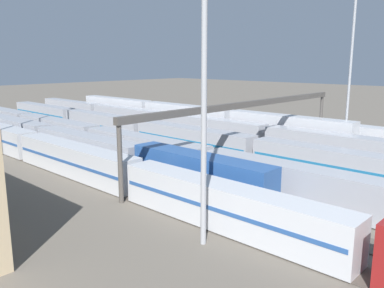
{
  "coord_description": "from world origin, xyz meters",
  "views": [
    {
      "loc": [
        -45.91,
        45.76,
        14.19
      ],
      "look_at": [
        -7.11,
        4.4,
        2.5
      ],
      "focal_mm": 37.76,
      "sensor_mm": 36.0,
      "label": 1
    }
  ],
  "objects_px": {
    "train_on_track_2": "(166,122)",
    "train_on_track_7": "(79,145)",
    "train_on_track_6": "(95,138)",
    "train_on_track_8": "(66,157)",
    "train_on_track_1": "(186,117)",
    "signal_gantry": "(249,108)",
    "train_on_track_4": "(182,137)",
    "light_mast_1": "(204,46)",
    "light_mast_0": "(353,39)"
  },
  "relations": [
    {
      "from": "train_on_track_2",
      "to": "train_on_track_7",
      "type": "relative_size",
      "value": 1.44
    },
    {
      "from": "train_on_track_6",
      "to": "train_on_track_8",
      "type": "relative_size",
      "value": 0.83
    },
    {
      "from": "train_on_track_7",
      "to": "train_on_track_8",
      "type": "distance_m",
      "value": 7.13
    },
    {
      "from": "train_on_track_1",
      "to": "train_on_track_8",
      "type": "xyz_separation_m",
      "value": [
        -12.13,
        35.0,
        -0.54
      ]
    },
    {
      "from": "train_on_track_6",
      "to": "signal_gantry",
      "type": "height_order",
      "value": "signal_gantry"
    },
    {
      "from": "train_on_track_2",
      "to": "train_on_track_4",
      "type": "xyz_separation_m",
      "value": [
        -14.61,
        10.0,
        0.08
      ]
    },
    {
      "from": "train_on_track_1",
      "to": "train_on_track_6",
      "type": "distance_m",
      "value": 25.28
    },
    {
      "from": "train_on_track_7",
      "to": "light_mast_1",
      "type": "distance_m",
      "value": 35.6
    },
    {
      "from": "train_on_track_1",
      "to": "train_on_track_8",
      "type": "height_order",
      "value": "train_on_track_1"
    },
    {
      "from": "train_on_track_2",
      "to": "train_on_track_8",
      "type": "relative_size",
      "value": 0.83
    },
    {
      "from": "train_on_track_4",
      "to": "train_on_track_6",
      "type": "bearing_deg",
      "value": 45.29
    },
    {
      "from": "train_on_track_1",
      "to": "signal_gantry",
      "type": "relative_size",
      "value": 1.59
    },
    {
      "from": "train_on_track_4",
      "to": "light_mast_1",
      "type": "relative_size",
      "value": 4.9
    },
    {
      "from": "train_on_track_1",
      "to": "light_mast_1",
      "type": "distance_m",
      "value": 56.23
    },
    {
      "from": "train_on_track_4",
      "to": "train_on_track_2",
      "type": "bearing_deg",
      "value": -34.39
    },
    {
      "from": "light_mast_0",
      "to": "train_on_track_8",
      "type": "bearing_deg",
      "value": 65.86
    },
    {
      "from": "signal_gantry",
      "to": "light_mast_0",
      "type": "bearing_deg",
      "value": -101.36
    },
    {
      "from": "light_mast_0",
      "to": "light_mast_1",
      "type": "distance_m",
      "value": 46.61
    },
    {
      "from": "train_on_track_4",
      "to": "train_on_track_6",
      "type": "relative_size",
      "value": 1.2
    },
    {
      "from": "signal_gantry",
      "to": "train_on_track_8",
      "type": "bearing_deg",
      "value": 54.07
    },
    {
      "from": "train_on_track_2",
      "to": "train_on_track_6",
      "type": "distance_m",
      "value": 20.55
    },
    {
      "from": "train_on_track_2",
      "to": "train_on_track_4",
      "type": "height_order",
      "value": "train_on_track_4"
    },
    {
      "from": "train_on_track_8",
      "to": "light_mast_0",
      "type": "xyz_separation_m",
      "value": [
        -18.99,
        -42.39,
        15.67
      ]
    },
    {
      "from": "train_on_track_1",
      "to": "light_mast_0",
      "type": "bearing_deg",
      "value": -166.65
    },
    {
      "from": "train_on_track_4",
      "to": "signal_gantry",
      "type": "xyz_separation_m",
      "value": [
        -13.03,
        0.0,
        5.73
      ]
    },
    {
      "from": "train_on_track_4",
      "to": "train_on_track_6",
      "type": "xyz_separation_m",
      "value": [
        9.9,
        10.0,
        -0.05
      ]
    },
    {
      "from": "train_on_track_2",
      "to": "train_on_track_7",
      "type": "bearing_deg",
      "value": 107.86
    },
    {
      "from": "train_on_track_6",
      "to": "train_on_track_7",
      "type": "distance_m",
      "value": 6.02
    },
    {
      "from": "train_on_track_2",
      "to": "train_on_track_6",
      "type": "height_order",
      "value": "same"
    },
    {
      "from": "train_on_track_7",
      "to": "light_mast_1",
      "type": "bearing_deg",
      "value": 165.15
    },
    {
      "from": "train_on_track_4",
      "to": "train_on_track_7",
      "type": "bearing_deg",
      "value": 66.4
    },
    {
      "from": "train_on_track_8",
      "to": "light_mast_1",
      "type": "xyz_separation_m",
      "value": [
        -26.89,
        3.48,
        13.17
      ]
    },
    {
      "from": "train_on_track_4",
      "to": "signal_gantry",
      "type": "relative_size",
      "value": 2.55
    },
    {
      "from": "train_on_track_4",
      "to": "train_on_track_8",
      "type": "bearing_deg",
      "value": 85.81
    },
    {
      "from": "train_on_track_7",
      "to": "signal_gantry",
      "type": "bearing_deg",
      "value": -142.55
    },
    {
      "from": "light_mast_0",
      "to": "signal_gantry",
      "type": "xyz_separation_m",
      "value": [
        4.5,
        22.39,
        -9.95
      ]
    },
    {
      "from": "train_on_track_8",
      "to": "train_on_track_2",
      "type": "bearing_deg",
      "value": -66.34
    },
    {
      "from": "train_on_track_1",
      "to": "light_mast_0",
      "type": "relative_size",
      "value": 2.55
    },
    {
      "from": "train_on_track_4",
      "to": "signal_gantry",
      "type": "distance_m",
      "value": 14.23
    },
    {
      "from": "light_mast_1",
      "to": "signal_gantry",
      "type": "bearing_deg",
      "value": -62.18
    },
    {
      "from": "light_mast_1",
      "to": "train_on_track_4",
      "type": "bearing_deg",
      "value": -42.73
    },
    {
      "from": "light_mast_1",
      "to": "train_on_track_7",
      "type": "bearing_deg",
      "value": -14.85
    },
    {
      "from": "train_on_track_4",
      "to": "train_on_track_7",
      "type": "xyz_separation_m",
      "value": [
        6.55,
        15.0,
        0.03
      ]
    },
    {
      "from": "train_on_track_4",
      "to": "train_on_track_1",
      "type": "distance_m",
      "value": 20.25
    },
    {
      "from": "train_on_track_2",
      "to": "train_on_track_6",
      "type": "relative_size",
      "value": 1.0
    },
    {
      "from": "light_mast_1",
      "to": "train_on_track_8",
      "type": "bearing_deg",
      "value": -7.37
    },
    {
      "from": "train_on_track_2",
      "to": "light_mast_0",
      "type": "height_order",
      "value": "light_mast_0"
    },
    {
      "from": "light_mast_1",
      "to": "light_mast_0",
      "type": "bearing_deg",
      "value": -80.24
    },
    {
      "from": "train_on_track_2",
      "to": "signal_gantry",
      "type": "relative_size",
      "value": 2.12
    },
    {
      "from": "train_on_track_6",
      "to": "train_on_track_1",
      "type": "bearing_deg",
      "value": -81.6
    }
  ]
}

